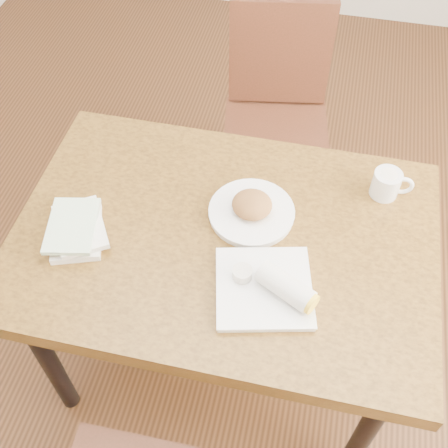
% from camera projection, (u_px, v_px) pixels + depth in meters
% --- Properties ---
extents(ground, '(4.00, 5.00, 0.01)m').
position_uv_depth(ground, '(224.00, 350.00, 2.21)').
color(ground, '#472814').
rests_on(ground, ground).
extents(table, '(1.22, 0.84, 0.75)m').
position_uv_depth(table, '(224.00, 251.00, 1.68)').
color(table, brown).
rests_on(table, ground).
extents(chair_far, '(0.48, 0.48, 0.95)m').
position_uv_depth(chair_far, '(277.00, 107.00, 2.27)').
color(chair_far, '#482014').
rests_on(chair_far, ground).
extents(plate_scone, '(0.26, 0.26, 0.08)m').
position_uv_depth(plate_scone, '(252.00, 210.00, 1.64)').
color(plate_scone, white).
rests_on(plate_scone, table).
extents(coffee_mug, '(0.13, 0.09, 0.09)m').
position_uv_depth(coffee_mug, '(387.00, 184.00, 1.68)').
color(coffee_mug, white).
rests_on(coffee_mug, table).
extents(plate_burrito, '(0.31, 0.31, 0.09)m').
position_uv_depth(plate_burrito, '(271.00, 287.00, 1.48)').
color(plate_burrito, white).
rests_on(plate_burrito, table).
extents(book_stack, '(0.21, 0.24, 0.05)m').
position_uv_depth(book_stack, '(77.00, 229.00, 1.60)').
color(book_stack, white).
rests_on(book_stack, table).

